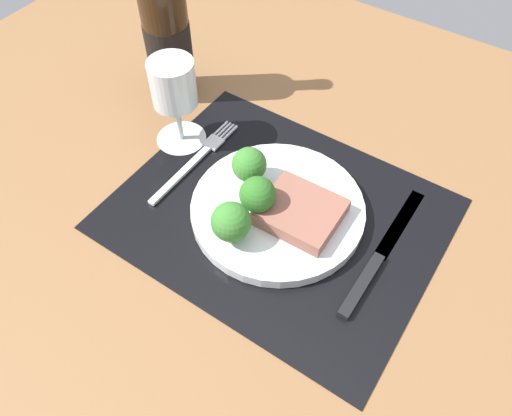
{
  "coord_description": "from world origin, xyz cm",
  "views": [
    {
      "loc": [
        20.74,
        -36.15,
        54.11
      ],
      "look_at": [
        -2.16,
        -1.98,
        1.9
      ],
      "focal_mm": 35.35,
      "sensor_mm": 36.0,
      "label": 1
    }
  ],
  "objects_px": {
    "wine_bottle": "(167,35)",
    "wine_glass": "(174,89)",
    "fork": "(196,160)",
    "steak": "(299,214)",
    "knife": "(377,259)",
    "plate": "(278,209)"
  },
  "relations": [
    {
      "from": "fork",
      "to": "wine_bottle",
      "type": "relative_size",
      "value": 0.64
    },
    {
      "from": "knife",
      "to": "wine_glass",
      "type": "relative_size",
      "value": 1.66
    },
    {
      "from": "knife",
      "to": "fork",
      "type": "bearing_deg",
      "value": 174.85
    },
    {
      "from": "wine_bottle",
      "to": "steak",
      "type": "bearing_deg",
      "value": -22.27
    },
    {
      "from": "plate",
      "to": "steak",
      "type": "relative_size",
      "value": 2.34
    },
    {
      "from": "plate",
      "to": "wine_bottle",
      "type": "height_order",
      "value": "wine_bottle"
    },
    {
      "from": "wine_bottle",
      "to": "wine_glass",
      "type": "bearing_deg",
      "value": -46.06
    },
    {
      "from": "fork",
      "to": "wine_glass",
      "type": "xyz_separation_m",
      "value": [
        -0.05,
        0.03,
        0.09
      ]
    },
    {
      "from": "wine_bottle",
      "to": "wine_glass",
      "type": "relative_size",
      "value": 2.16
    },
    {
      "from": "plate",
      "to": "fork",
      "type": "height_order",
      "value": "plate"
    },
    {
      "from": "knife",
      "to": "wine_bottle",
      "type": "relative_size",
      "value": 0.77
    },
    {
      "from": "steak",
      "to": "knife",
      "type": "xyz_separation_m",
      "value": [
        0.11,
        0.01,
        -0.02
      ]
    },
    {
      "from": "plate",
      "to": "knife",
      "type": "relative_size",
      "value": 1.01
    },
    {
      "from": "plate",
      "to": "steak",
      "type": "bearing_deg",
      "value": -5.13
    },
    {
      "from": "knife",
      "to": "wine_glass",
      "type": "distance_m",
      "value": 0.36
    },
    {
      "from": "fork",
      "to": "wine_glass",
      "type": "distance_m",
      "value": 0.11
    },
    {
      "from": "steak",
      "to": "wine_bottle",
      "type": "bearing_deg",
      "value": 157.73
    },
    {
      "from": "wine_glass",
      "to": "fork",
      "type": "bearing_deg",
      "value": -29.21
    },
    {
      "from": "fork",
      "to": "knife",
      "type": "distance_m",
      "value": 0.3
    },
    {
      "from": "steak",
      "to": "wine_bottle",
      "type": "xyz_separation_m",
      "value": [
        -0.32,
        0.13,
        0.08
      ]
    },
    {
      "from": "fork",
      "to": "wine_glass",
      "type": "relative_size",
      "value": 1.39
    },
    {
      "from": "plate",
      "to": "wine_glass",
      "type": "bearing_deg",
      "value": 168.25
    }
  ]
}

